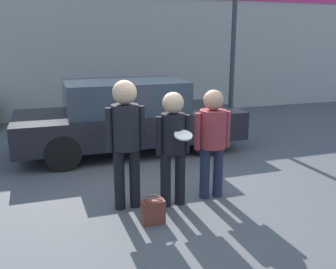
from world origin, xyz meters
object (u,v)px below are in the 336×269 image
Objects in this scene: street_lamp at (242,2)px; handbag at (153,211)px; parked_car_near at (128,116)px; person_middle_with_frisbee at (173,140)px; person_left at (126,133)px; person_right at (212,134)px.

handbag is (-3.51, -4.25, -3.03)m from street_lamp.
street_lamp reaches higher than parked_car_near.
person_middle_with_frisbee reaches higher than parked_car_near.
person_left reaches higher than handbag.
street_lamp reaches higher than person_middle_with_frisbee.
parked_car_near is 0.89× the size of street_lamp.
person_right is 4.58× the size of handbag.
handbag is at bearing -97.18° from parked_car_near.
person_left is at bearing -135.39° from street_lamp.
street_lamp is 14.49× the size of handbag.
person_right is 0.35× the size of parked_car_near.
person_middle_with_frisbee is 1.02m from handbag.
person_left is at bearing 169.84° from person_middle_with_frisbee.
person_right is at bearing -76.63° from parked_car_near.
person_middle_with_frisbee reaches higher than handbag.
person_middle_with_frisbee is at bearing 47.07° from handbag.
person_middle_with_frisbee is at bearing -172.58° from person_right.
parked_car_near is 4.05m from street_lamp.
handbag is (-0.43, -0.46, -0.80)m from person_middle_with_frisbee.
person_right is (0.64, 0.08, 0.01)m from person_middle_with_frisbee.
person_right is at bearing 26.98° from handbag.
person_middle_with_frisbee is at bearing -129.10° from street_lamp.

